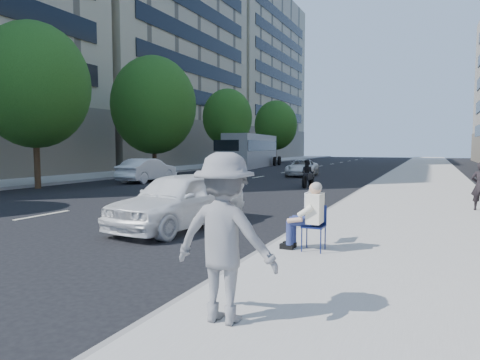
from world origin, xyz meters
The scene contains 16 objects.
ground centered at (0.00, 0.00, 0.00)m, with size 160.00×160.00×0.00m, color black.
near_sidewalk centered at (4.00, 20.00, 0.07)m, with size 5.00×120.00×0.15m, color #A5A19A.
far_sidewalk centered at (-16.75, 20.00, 0.07)m, with size 4.50×120.00×0.15m, color #A5A19A.
far_bldg_mid centered at (-30.00, 34.00, 17.00)m, with size 22.00×26.00×34.00m, color tan.
far_bldg_north centered at (-30.00, 62.00, 14.00)m, with size 22.00×28.00×28.00m, color tan.
tree_far_b centered at (-13.70, 8.00, 5.13)m, with size 5.40×5.40×8.24m.
tree_far_c centered at (-13.70, 18.00, 5.02)m, with size 6.00×6.00×8.47m.
tree_far_d centered at (-13.70, 30.00, 4.89)m, with size 4.80×4.80×7.65m.
tree_far_e centered at (-13.70, 44.00, 4.78)m, with size 5.40×5.40×7.89m.
seated_protester centered at (2.29, 0.45, 0.87)m, with size 0.83×1.12×1.31m.
jogger centered at (2.30, -3.17, 1.10)m, with size 1.23×0.71×1.91m, color slate.
white_sedan_near centered at (-1.56, 2.00, 0.74)m, with size 1.74×4.32×1.47m, color white.
white_sedan_mid centered at (-11.12, 13.61, 0.70)m, with size 1.48×4.24×1.40m, color white.
white_sedan_far centered at (-4.01, 22.23, 0.59)m, with size 1.96×4.25×1.18m, color white.
motorcycle centered at (-1.47, 14.33, 0.64)m, with size 0.72×2.04×1.42m.
bus centered at (-12.44, 33.13, 1.64)m, with size 4.02×12.31×3.30m.
Camera 1 is at (4.39, -7.41, 2.12)m, focal length 32.00 mm.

